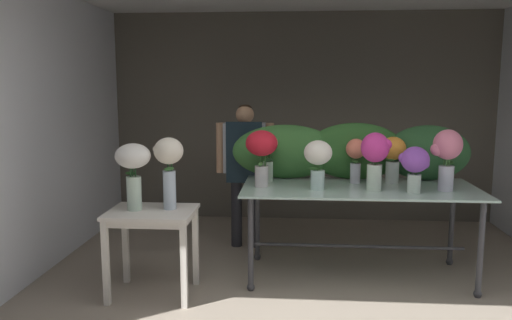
# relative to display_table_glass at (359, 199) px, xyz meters

# --- Properties ---
(ground_plane) EXTENTS (8.69, 8.69, 0.00)m
(ground_plane) POSITION_rel_display_table_glass_xyz_m (-0.50, 0.15, -0.75)
(ground_plane) COLOR gray
(wall_back) EXTENTS (5.10, 0.12, 2.73)m
(wall_back) POSITION_rel_display_table_glass_xyz_m (-0.50, 2.12, 0.61)
(wall_back) COLOR #5B564C
(wall_back) RESTS_ON ground
(wall_left) EXTENTS (0.12, 4.07, 2.73)m
(wall_left) POSITION_rel_display_table_glass_xyz_m (-3.05, 0.15, 0.61)
(wall_left) COLOR silver
(wall_left) RESTS_ON ground
(display_table_glass) EXTENTS (2.15, 1.00, 0.87)m
(display_table_glass) POSITION_rel_display_table_glass_xyz_m (0.00, 0.00, 0.00)
(display_table_glass) COLOR #A7C6BC
(display_table_glass) RESTS_ON ground
(side_table_white) EXTENTS (0.73, 0.57, 0.75)m
(side_table_white) POSITION_rel_display_table_glass_xyz_m (-1.81, -0.54, -0.11)
(side_table_white) COLOR silver
(side_table_white) RESTS_ON ground
(florist) EXTENTS (0.64, 0.24, 1.59)m
(florist) POSITION_rel_display_table_glass_xyz_m (-1.14, 0.83, 0.24)
(florist) COLOR #232328
(florist) RESTS_ON ground
(foliage_backdrop) EXTENTS (2.33, 0.32, 0.56)m
(foliage_backdrop) POSITION_rel_display_table_glass_xyz_m (-0.03, 0.38, 0.39)
(foliage_backdrop) COLOR #387033
(foliage_backdrop) RESTS_ON display_table_glass
(vase_sunset_lilies) EXTENTS (0.25, 0.24, 0.45)m
(vase_sunset_lilies) POSITION_rel_display_table_glass_xyz_m (0.33, 0.20, 0.39)
(vase_sunset_lilies) COLOR silver
(vase_sunset_lilies) RESTS_ON display_table_glass
(vase_magenta_anemones) EXTENTS (0.26, 0.25, 0.52)m
(vase_magenta_anemones) POSITION_rel_display_table_glass_xyz_m (0.11, -0.16, 0.43)
(vase_magenta_anemones) COLOR silver
(vase_magenta_anemones) RESTS_ON display_table_glass
(vase_crimson_hydrangea) EXTENTS (0.29, 0.29, 0.52)m
(vase_crimson_hydrangea) POSITION_rel_display_table_glass_xyz_m (-0.90, -0.06, 0.47)
(vase_crimson_hydrangea) COLOR silver
(vase_crimson_hydrangea) RESTS_ON display_table_glass
(vase_ivory_carnations) EXTENTS (0.25, 0.25, 0.44)m
(vase_ivory_carnations) POSITION_rel_display_table_glass_xyz_m (-0.39, -0.15, 0.40)
(vase_ivory_carnations) COLOR silver
(vase_ivory_carnations) RESTS_ON display_table_glass
(vase_rosy_snapdragons) EXTENTS (0.28, 0.25, 0.55)m
(vase_rosy_snapdragons) POSITION_rel_display_table_glass_xyz_m (0.74, -0.12, 0.45)
(vase_rosy_snapdragons) COLOR silver
(vase_rosy_snapdragons) RESTS_ON display_table_glass
(vase_peach_tulips) EXTENTS (0.19, 0.19, 0.46)m
(vase_peach_tulips) POSITION_rel_display_table_glass_xyz_m (-0.85, 0.20, 0.41)
(vase_peach_tulips) COLOR silver
(vase_peach_tulips) RESTS_ON display_table_glass
(vase_coral_roses) EXTENTS (0.19, 0.19, 0.43)m
(vase_coral_roses) POSITION_rel_display_table_glass_xyz_m (-0.02, 0.18, 0.38)
(vase_coral_roses) COLOR silver
(vase_coral_roses) RESTS_ON display_table_glass
(vase_violet_dahlias) EXTENTS (0.27, 0.24, 0.41)m
(vase_violet_dahlias) POSITION_rel_display_table_glass_xyz_m (0.44, -0.23, 0.37)
(vase_violet_dahlias) COLOR silver
(vase_violet_dahlias) RESTS_ON display_table_glass
(vase_white_roses_tall) EXTENTS (0.30, 0.30, 0.57)m
(vase_white_roses_tall) POSITION_rel_display_table_glass_xyz_m (-1.95, -0.54, 0.37)
(vase_white_roses_tall) COLOR silver
(vase_white_roses_tall) RESTS_ON side_table_white
(vase_cream_lisianthus_tall) EXTENTS (0.26, 0.25, 0.61)m
(vase_cream_lisianthus_tall) POSITION_rel_display_table_glass_xyz_m (-1.66, -0.48, 0.40)
(vase_cream_lisianthus_tall) COLOR silver
(vase_cream_lisianthus_tall) RESTS_ON side_table_white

